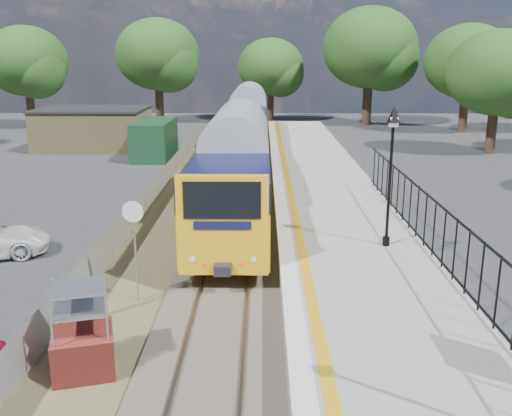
{
  "coord_description": "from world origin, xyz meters",
  "views": [
    {
      "loc": [
        1.17,
        -12.15,
        7.06
      ],
      "look_at": [
        0.94,
        6.67,
        2.0
      ],
      "focal_mm": 40.0,
      "sensor_mm": 36.0,
      "label": 1
    }
  ],
  "objects_px": {
    "brick_plinth": "(82,332)",
    "train": "(245,132)",
    "victorian_lamp_north": "(392,144)",
    "speed_sign": "(134,233)"
  },
  "relations": [
    {
      "from": "brick_plinth",
      "to": "train",
      "type": "bearing_deg",
      "value": 83.32
    },
    {
      "from": "victorian_lamp_north",
      "to": "brick_plinth",
      "type": "distance_m",
      "value": 10.99
    },
    {
      "from": "victorian_lamp_north",
      "to": "train",
      "type": "xyz_separation_m",
      "value": [
        -5.3,
        18.15,
        -1.96
      ]
    },
    {
      "from": "victorian_lamp_north",
      "to": "speed_sign",
      "type": "xyz_separation_m",
      "value": [
        -7.8,
        -2.7,
        -2.15
      ]
    },
    {
      "from": "brick_plinth",
      "to": "speed_sign",
      "type": "xyz_separation_m",
      "value": [
        0.4,
        3.86,
        1.1
      ]
    },
    {
      "from": "speed_sign",
      "to": "train",
      "type": "bearing_deg",
      "value": 89.64
    },
    {
      "from": "victorian_lamp_north",
      "to": "speed_sign",
      "type": "relative_size",
      "value": 1.48
    },
    {
      "from": "victorian_lamp_north",
      "to": "train",
      "type": "relative_size",
      "value": 0.11
    },
    {
      "from": "victorian_lamp_north",
      "to": "brick_plinth",
      "type": "relative_size",
      "value": 2.12
    },
    {
      "from": "brick_plinth",
      "to": "victorian_lamp_north",
      "type": "bearing_deg",
      "value": 38.68
    }
  ]
}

